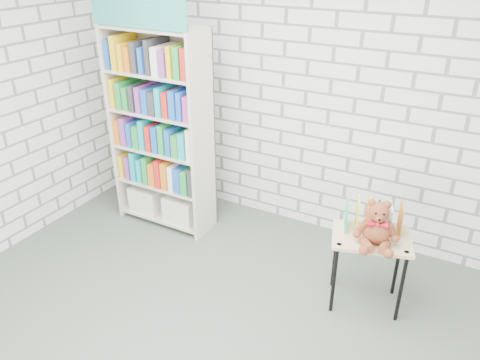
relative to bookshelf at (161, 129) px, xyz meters
The scene contains 6 objects.
ground 2.08m from the bookshelf, 48.19° to the right, with size 4.50×4.50×0.00m, color #475447.
room_shell 1.97m from the bookshelf, 48.19° to the right, with size 4.52×4.02×2.81m.
bookshelf is the anchor object (origin of this frame).
display_table 2.23m from the bookshelf, ahead, with size 0.68×0.56×0.63m.
table_books 2.16m from the bookshelf, ahead, with size 0.45×0.29×0.24m.
teddy_bear 2.25m from the bookshelf, ahead, with size 0.32×0.32×0.36m.
Camera 1 is at (1.50, -2.00, 2.63)m, focal length 35.00 mm.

